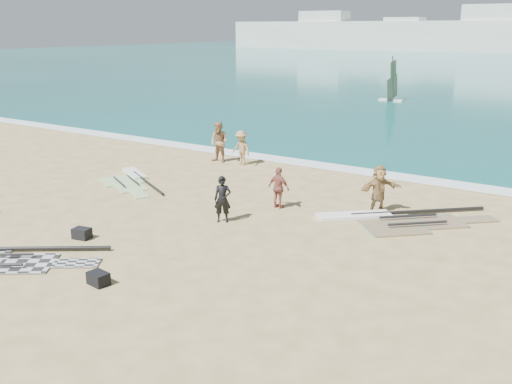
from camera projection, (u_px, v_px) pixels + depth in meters
The scene contains 12 objects.
ground at pixel (155, 251), 16.94m from camera, with size 300.00×300.00×0.00m, color tan.
surf_line at pixel (335, 168), 26.82m from camera, with size 300.00×1.20×0.04m, color white.
rig_green at pixel (132, 180), 24.62m from camera, with size 4.47×3.47×0.19m.
rig_orange at pixel (393, 219), 19.58m from camera, with size 5.57×4.85×0.20m.
gear_bag_near at pixel (82, 233), 17.87m from camera, with size 0.53×0.39×0.34m, color black.
gear_bag_far at pixel (98, 278), 14.67m from camera, with size 0.55×0.39×0.33m, color black.
person_wetsuit at pixel (223, 199), 19.23m from camera, with size 0.58×0.38×1.60m, color black.
beachgoer_left at pixel (219, 142), 27.75m from camera, with size 0.97×0.75×1.99m, color #A47752.
beachgoer_mid at pixel (241, 148), 27.25m from camera, with size 1.08×0.62×1.67m, color #A27F50.
beachgoer_back at pixel (279, 188), 20.73m from camera, with size 0.90×0.37×1.53m, color #9A5248.
beachgoer_right at pixel (379, 189), 20.22m from camera, with size 1.61×0.51×1.74m, color #A5804D.
windsurfer_left at pixel (392, 87), 50.90m from camera, with size 2.21×2.69×4.01m.
Camera 1 is at (11.16, -11.55, 6.39)m, focal length 40.00 mm.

